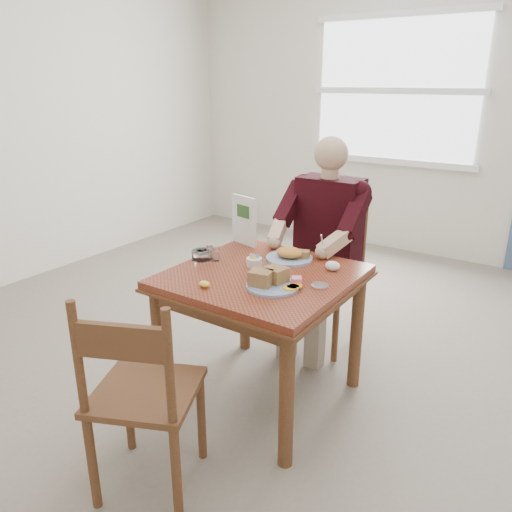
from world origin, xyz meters
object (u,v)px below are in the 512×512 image
Objects in this scene: chair_far at (328,275)px; near_plate at (272,280)px; table at (262,292)px; far_plate at (290,255)px; chair_near at (142,395)px; diner at (324,230)px.

near_plate is at bearing -81.44° from chair_far.
far_plate reaches higher than table.
chair_near is 3.39× the size of near_plate.
chair_far reaches higher than table.
near_plate is 0.86× the size of far_plate.
diner is at bearing 99.46° from near_plate.
near_plate is (0.14, -0.92, 0.30)m from chair_far.
chair_far is 3.39× the size of near_plate.
table is at bearing -90.00° from diner.
chair_far is 2.91× the size of far_plate.
chair_far is 1.00× the size of chair_near.
chair_far reaches higher than far_plate.
chair_near reaches higher than near_plate.
far_plate is (-0.12, 0.39, -0.01)m from near_plate.
table is 0.66× the size of diner.
near_plate is at bearing -42.15° from table.
far_plate is at bearing 87.36° from chair_near.
diner is 0.45m from far_plate.
table is 0.81m from chair_far.
diner is (0.00, 0.71, 0.17)m from table.
chair_near is 1.59m from diner.
diner is 4.95× the size of near_plate.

